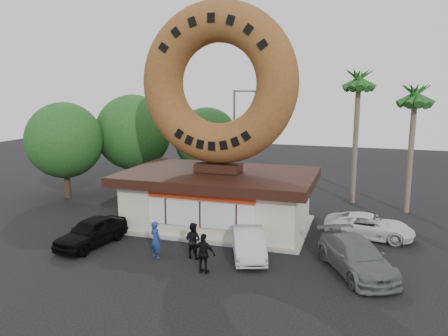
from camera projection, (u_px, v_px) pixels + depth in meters
ground at (178, 263)px, 20.64m from camera, size 90.00×90.00×0.00m
donut_shop at (218, 197)px, 25.92m from camera, size 11.20×7.20×3.80m
giant_donut at (218, 84)px, 24.74m from camera, size 9.18×2.34×9.18m
tree_west at (134, 132)px, 34.83m from camera, size 6.00×6.00×7.65m
tree_mid at (207, 140)px, 35.16m from camera, size 5.20×5.20×6.63m
tree_far at (65, 140)px, 32.19m from camera, size 5.60×5.60×7.14m
palm_near at (359, 84)px, 29.97m from camera, size 2.60×2.60×9.75m
palm_far at (415, 98)px, 27.68m from camera, size 2.60×2.60×8.75m
street_lamp at (236, 134)px, 35.37m from camera, size 2.11×0.20×8.00m
person_left at (156, 240)px, 21.11m from camera, size 0.79×0.67×1.84m
person_center at (193, 240)px, 21.15m from camera, size 0.97×0.83×1.76m
person_right at (204, 254)px, 19.34m from camera, size 1.10×0.53×1.83m
car_black at (91, 232)px, 22.80m from camera, size 2.35×4.54×1.48m
car_silver at (248, 243)px, 21.33m from camera, size 2.76×4.39×1.36m
car_grey at (356, 256)px, 19.47m from camera, size 4.20×5.51×1.49m
car_white at (369, 226)px, 24.00m from camera, size 4.88×2.48×1.32m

